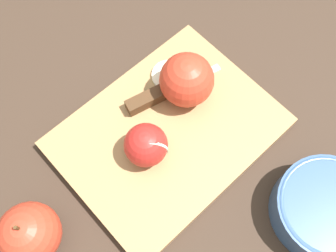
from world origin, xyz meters
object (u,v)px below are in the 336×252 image
Objects in this scene: apple_half_left at (147,146)px; apple_half_right at (187,80)px; apple_whole at (29,234)px; knife at (152,98)px; bowl at (325,209)px.

apple_half_right reaches higher than apple_half_left.
apple_whole is (-0.33, 0.01, -0.02)m from apple_half_right.
apple_half_left is 0.67× the size of apple_whole.
apple_half_right is at bearing 151.51° from apple_half_left.
bowl is (0.04, -0.32, 0.00)m from knife.
knife is at bearing -74.15° from apple_half_right.
knife is at bearing 178.34° from apple_half_left.
apple_half_left is 0.13m from apple_half_right.
knife is 1.71× the size of apple_whole.
apple_half_right is (0.12, 0.03, 0.01)m from apple_half_left.
apple_half_left is at bearing -26.78° from apple_half_right.
apple_half_left reaches higher than bowl.
apple_whole is at bearing -40.87° from apple_half_right.
knife is at bearing 4.93° from apple_whole.
apple_half_right reaches higher than apple_whole.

